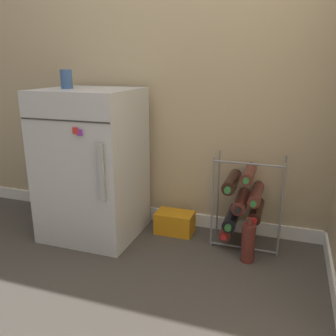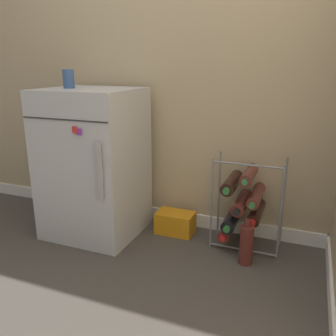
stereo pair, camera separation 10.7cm
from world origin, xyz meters
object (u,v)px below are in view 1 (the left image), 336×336
object	(u,v)px
soda_box	(175,222)
fridge_top_cup	(66,79)
loose_bottle_floor	(248,242)
mini_fridge	(92,164)
wine_rack	(242,202)

from	to	relation	value
soda_box	fridge_top_cup	xyz separation A→B (m)	(-0.62, -0.20, 0.93)
fridge_top_cup	loose_bottle_floor	size ratio (longest dim) A/B	0.42
mini_fridge	soda_box	size ratio (longest dim) A/B	3.83
mini_fridge	soda_box	distance (m)	0.66
mini_fridge	fridge_top_cup	world-z (taller)	fridge_top_cup
mini_fridge	fridge_top_cup	bearing A→B (deg)	-161.98
wine_rack	fridge_top_cup	size ratio (longest dim) A/B	5.07
mini_fridge	wine_rack	xyz separation A→B (m)	(0.93, 0.15, -0.19)
wine_rack	fridge_top_cup	world-z (taller)	fridge_top_cup
soda_box	loose_bottle_floor	world-z (taller)	loose_bottle_floor
fridge_top_cup	loose_bottle_floor	xyz separation A→B (m)	(1.13, -0.01, -0.88)
loose_bottle_floor	soda_box	bearing A→B (deg)	157.67
wine_rack	loose_bottle_floor	size ratio (longest dim) A/B	2.12
wine_rack	soda_box	world-z (taller)	wine_rack
soda_box	loose_bottle_floor	size ratio (longest dim) A/B	0.92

